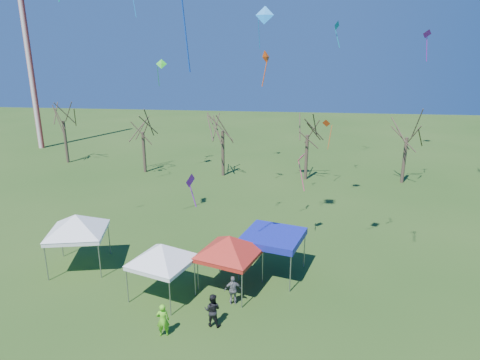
{
  "coord_description": "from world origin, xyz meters",
  "views": [
    {
      "loc": [
        4.32,
        -17.38,
        12.72
      ],
      "look_at": [
        1.91,
        3.0,
        6.29
      ],
      "focal_mm": 32.0,
      "sensor_mm": 36.0,
      "label": 1
    }
  ],
  "objects_px": {
    "person_green": "(163,320)",
    "person_grey": "(233,290)",
    "radio_mast": "(28,48)",
    "tree_2": "(222,114)",
    "tent_blue": "(273,237)",
    "tree_0": "(61,106)",
    "tree_1": "(142,117)",
    "tent_white_west": "(76,218)",
    "tent_white_mid": "(162,248)",
    "person_dark": "(212,310)",
    "tent_red": "(229,239)",
    "tree_4": "(409,121)",
    "tree_3": "(308,119)"
  },
  "relations": [
    {
      "from": "tree_2",
      "to": "tent_white_west",
      "type": "bearing_deg",
      "value": -105.54
    },
    {
      "from": "radio_mast",
      "to": "tree_1",
      "type": "bearing_deg",
      "value": -28.48
    },
    {
      "from": "tree_1",
      "to": "tree_2",
      "type": "relative_size",
      "value": 0.92
    },
    {
      "from": "tree_1",
      "to": "tree_3",
      "type": "xyz_separation_m",
      "value": [
        16.8,
        -0.6,
        0.29
      ]
    },
    {
      "from": "person_green",
      "to": "radio_mast",
      "type": "bearing_deg",
      "value": -66.12
    },
    {
      "from": "tree_2",
      "to": "tree_3",
      "type": "height_order",
      "value": "tree_2"
    },
    {
      "from": "tree_2",
      "to": "tent_red",
      "type": "xyz_separation_m",
      "value": [
        3.7,
        -21.33,
        -3.34
      ]
    },
    {
      "from": "tree_4",
      "to": "tree_3",
      "type": "bearing_deg",
      "value": 179.74
    },
    {
      "from": "tree_0",
      "to": "tent_red",
      "type": "distance_m",
      "value": 33.11
    },
    {
      "from": "person_green",
      "to": "person_dark",
      "type": "height_order",
      "value": "person_dark"
    },
    {
      "from": "tree_0",
      "to": "tree_4",
      "type": "xyz_separation_m",
      "value": [
        36.2,
        -3.38,
        -0.43
      ]
    },
    {
      "from": "tree_2",
      "to": "tree_4",
      "type": "relative_size",
      "value": 1.04
    },
    {
      "from": "radio_mast",
      "to": "person_dark",
      "type": "height_order",
      "value": "radio_mast"
    },
    {
      "from": "tree_3",
      "to": "tree_0",
      "type": "bearing_deg",
      "value": 172.92
    },
    {
      "from": "radio_mast",
      "to": "person_grey",
      "type": "relative_size",
      "value": 15.81
    },
    {
      "from": "tent_blue",
      "to": "person_dark",
      "type": "distance_m",
      "value": 6.02
    },
    {
      "from": "radio_mast",
      "to": "tent_white_west",
      "type": "bearing_deg",
      "value": -55.82
    },
    {
      "from": "person_dark",
      "to": "tree_2",
      "type": "bearing_deg",
      "value": -76.63
    },
    {
      "from": "tree_0",
      "to": "tent_white_west",
      "type": "distance_m",
      "value": 26.56
    },
    {
      "from": "tent_white_mid",
      "to": "tree_3",
      "type": "bearing_deg",
      "value": 69.97
    },
    {
      "from": "radio_mast",
      "to": "tent_white_mid",
      "type": "relative_size",
      "value": 6.63
    },
    {
      "from": "tree_1",
      "to": "tent_blue",
      "type": "height_order",
      "value": "tree_1"
    },
    {
      "from": "tent_red",
      "to": "tent_blue",
      "type": "relative_size",
      "value": 0.99
    },
    {
      "from": "tent_blue",
      "to": "tree_0",
      "type": "bearing_deg",
      "value": 137.46
    },
    {
      "from": "tree_1",
      "to": "tent_red",
      "type": "height_order",
      "value": "tree_1"
    },
    {
      "from": "tree_1",
      "to": "person_green",
      "type": "bearing_deg",
      "value": -69.59
    },
    {
      "from": "tent_white_mid",
      "to": "person_dark",
      "type": "relative_size",
      "value": 2.27
    },
    {
      "from": "radio_mast",
      "to": "tree_2",
      "type": "height_order",
      "value": "radio_mast"
    },
    {
      "from": "tent_white_mid",
      "to": "person_dark",
      "type": "distance_m",
      "value": 4.23
    },
    {
      "from": "tent_blue",
      "to": "person_dark",
      "type": "xyz_separation_m",
      "value": [
        -2.59,
        -5.22,
        -1.49
      ]
    },
    {
      "from": "tree_4",
      "to": "person_green",
      "type": "xyz_separation_m",
      "value": [
        -16.49,
        -25.25,
        -5.25
      ]
    },
    {
      "from": "tree_2",
      "to": "person_dark",
      "type": "relative_size",
      "value": 4.94
    },
    {
      "from": "tree_4",
      "to": "person_green",
      "type": "distance_m",
      "value": 30.61
    },
    {
      "from": "tree_0",
      "to": "tent_red",
      "type": "height_order",
      "value": "tree_0"
    },
    {
      "from": "tree_1",
      "to": "tent_blue",
      "type": "xyz_separation_m",
      "value": [
        14.34,
        -19.68,
        -3.47
      ]
    },
    {
      "from": "tree_4",
      "to": "person_grey",
      "type": "height_order",
      "value": "tree_4"
    },
    {
      "from": "tree_0",
      "to": "tree_3",
      "type": "distance_m",
      "value": 27.09
    },
    {
      "from": "tent_white_west",
      "to": "person_grey",
      "type": "bearing_deg",
      "value": -16.1
    },
    {
      "from": "person_green",
      "to": "person_grey",
      "type": "distance_m",
      "value": 4.06
    },
    {
      "from": "person_green",
      "to": "tent_white_west",
      "type": "bearing_deg",
      "value": -53.33
    },
    {
      "from": "tent_white_mid",
      "to": "person_grey",
      "type": "relative_size",
      "value": 2.38
    },
    {
      "from": "person_dark",
      "to": "radio_mast",
      "type": "bearing_deg",
      "value": -44.14
    },
    {
      "from": "radio_mast",
      "to": "person_grey",
      "type": "distance_m",
      "value": 45.47
    },
    {
      "from": "tree_1",
      "to": "tree_2",
      "type": "xyz_separation_m",
      "value": [
        8.4,
        -0.27,
        0.5
      ]
    },
    {
      "from": "tree_4",
      "to": "tent_red",
      "type": "xyz_separation_m",
      "value": [
        -14.02,
        -20.95,
        -3.11
      ]
    },
    {
      "from": "tent_white_west",
      "to": "tent_red",
      "type": "height_order",
      "value": "tent_white_west"
    },
    {
      "from": "tree_0",
      "to": "tree_2",
      "type": "xyz_separation_m",
      "value": [
        18.48,
        -3.01,
        -0.2
      ]
    },
    {
      "from": "person_green",
      "to": "person_grey",
      "type": "xyz_separation_m",
      "value": [
        2.85,
        2.89,
        -0.02
      ]
    },
    {
      "from": "tree_0",
      "to": "tent_white_west",
      "type": "bearing_deg",
      "value": -60.61
    },
    {
      "from": "tent_white_west",
      "to": "person_dark",
      "type": "xyz_separation_m",
      "value": [
        8.9,
        -4.68,
        -2.32
      ]
    }
  ]
}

